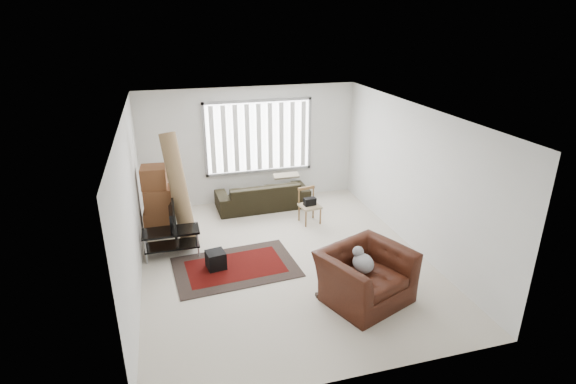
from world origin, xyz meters
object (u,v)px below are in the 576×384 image
object	(u,v)px
moving_boxes	(158,203)
armchair	(365,272)
tv_stand	(171,237)
side_chair	(309,204)
sofa	(262,191)

from	to	relation	value
moving_boxes	armchair	bearing A→B (deg)	-46.73
tv_stand	moving_boxes	xyz separation A→B (m)	(-0.20, 0.99, 0.30)
side_chair	armchair	bearing A→B (deg)	-98.97
moving_boxes	side_chair	world-z (taller)	moving_boxes
tv_stand	side_chair	xyz separation A→B (m)	(2.89, 0.68, 0.05)
sofa	armchair	size ratio (longest dim) A/B	1.31
moving_boxes	side_chair	bearing A→B (deg)	-5.69
sofa	side_chair	distance (m)	1.31
tv_stand	sofa	size ratio (longest dim) A/B	0.48
tv_stand	side_chair	world-z (taller)	side_chair
tv_stand	side_chair	size ratio (longest dim) A/B	1.35
moving_boxes	side_chair	xyz separation A→B (m)	(3.09, -0.31, -0.24)
side_chair	sofa	bearing A→B (deg)	119.16
moving_boxes	armchair	size ratio (longest dim) A/B	0.89
armchair	moving_boxes	bearing A→B (deg)	111.58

